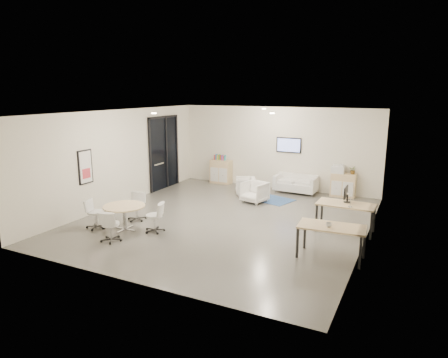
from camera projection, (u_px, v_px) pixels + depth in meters
room_shell at (226, 167)px, 11.73m from camera, size 9.60×10.60×4.80m
glass_door at (164, 151)px, 15.66m from camera, size 0.09×1.90×2.85m
artwork at (85, 167)px, 12.06m from camera, size 0.05×0.54×1.04m
wall_tv at (289, 145)px, 15.38m from camera, size 0.98×0.06×0.58m
ceiling_spots at (233, 112)px, 12.20m from camera, size 3.14×4.14×0.03m
sideboard_left at (221, 172)px, 16.69m from camera, size 0.87×0.45×0.98m
sideboard_right at (343, 185)px, 14.55m from camera, size 0.87×0.42×0.87m
books at (220, 157)px, 16.58m from camera, size 0.50×0.14×0.22m
printer at (338, 169)px, 14.52m from camera, size 0.46×0.38×0.32m
loveseat at (296, 184)px, 15.18m from camera, size 1.60×0.87×0.59m
blue_rug at (269, 199)px, 14.31m from camera, size 1.84×1.48×0.01m
armchair_left at (245, 185)px, 14.87m from camera, size 0.89×0.91×0.72m
armchair_right at (254, 191)px, 13.84m from camera, size 0.92×0.88×0.79m
desk_rear at (346, 207)px, 10.87m from camera, size 1.55×0.80×0.80m
desk_front at (332, 229)px, 9.14m from camera, size 1.55×0.86×0.78m
monitor at (346, 194)px, 10.95m from camera, size 0.20×0.50×0.44m
round_table at (124, 208)px, 11.04m from camera, size 1.15×1.15×0.70m
meeting_chairs at (125, 216)px, 11.08m from camera, size 2.38×2.38×0.82m
plant_cabinet at (353, 171)px, 14.30m from camera, size 0.34×0.37×0.24m
plant_floor at (103, 224)px, 11.46m from camera, size 0.30×0.37×0.14m
cup at (329, 224)px, 9.03m from camera, size 0.15×0.13×0.13m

